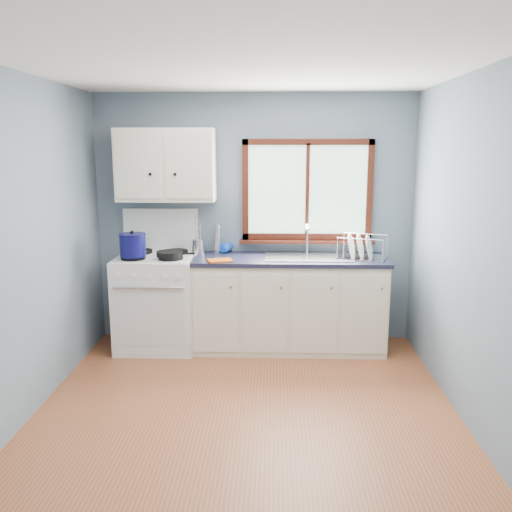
{
  "coord_description": "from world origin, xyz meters",
  "views": [
    {
      "loc": [
        0.2,
        -3.67,
        1.97
      ],
      "look_at": [
        0.05,
        0.9,
        1.05
      ],
      "focal_mm": 38.0,
      "sensor_mm": 36.0,
      "label": 1
    }
  ],
  "objects_px": {
    "stockpot": "(133,245)",
    "thermos": "(217,239)",
    "sink": "(308,264)",
    "dish_rack": "(361,252)",
    "skillet": "(170,254)",
    "utensil_crock": "(198,247)",
    "base_cabinets": "(289,308)",
    "gas_range": "(157,299)"
  },
  "relations": [
    {
      "from": "base_cabinets",
      "to": "skillet",
      "type": "xyz_separation_m",
      "value": [
        -1.13,
        -0.18,
        0.57
      ]
    },
    {
      "from": "sink",
      "to": "dish_rack",
      "type": "height_order",
      "value": "sink"
    },
    {
      "from": "gas_range",
      "to": "utensil_crock",
      "type": "height_order",
      "value": "gas_range"
    },
    {
      "from": "gas_range",
      "to": "dish_rack",
      "type": "distance_m",
      "value": 2.05
    },
    {
      "from": "skillet",
      "to": "stockpot",
      "type": "distance_m",
      "value": 0.35
    },
    {
      "from": "sink",
      "to": "stockpot",
      "type": "height_order",
      "value": "sink"
    },
    {
      "from": "dish_rack",
      "to": "skillet",
      "type": "bearing_deg",
      "value": -156.34
    },
    {
      "from": "base_cabinets",
      "to": "dish_rack",
      "type": "height_order",
      "value": "dish_rack"
    },
    {
      "from": "gas_range",
      "to": "stockpot",
      "type": "xyz_separation_m",
      "value": [
        -0.17,
        -0.18,
        0.58
      ]
    },
    {
      "from": "dish_rack",
      "to": "sink",
      "type": "bearing_deg",
      "value": -163.41
    },
    {
      "from": "stockpot",
      "to": "dish_rack",
      "type": "xyz_separation_m",
      "value": [
        2.17,
        0.18,
        -0.09
      ]
    },
    {
      "from": "base_cabinets",
      "to": "skillet",
      "type": "bearing_deg",
      "value": -170.84
    },
    {
      "from": "stockpot",
      "to": "dish_rack",
      "type": "relative_size",
      "value": 0.5
    },
    {
      "from": "stockpot",
      "to": "thermos",
      "type": "distance_m",
      "value": 0.85
    },
    {
      "from": "base_cabinets",
      "to": "thermos",
      "type": "xyz_separation_m",
      "value": [
        -0.72,
        0.19,
        0.66
      ]
    },
    {
      "from": "base_cabinets",
      "to": "stockpot",
      "type": "height_order",
      "value": "stockpot"
    },
    {
      "from": "gas_range",
      "to": "thermos",
      "type": "xyz_separation_m",
      "value": [
        0.58,
        0.21,
        0.57
      ]
    },
    {
      "from": "base_cabinets",
      "to": "skillet",
      "type": "height_order",
      "value": "skillet"
    },
    {
      "from": "stockpot",
      "to": "utensil_crock",
      "type": "height_order",
      "value": "utensil_crock"
    },
    {
      "from": "gas_range",
      "to": "stockpot",
      "type": "relative_size",
      "value": 5.08
    },
    {
      "from": "skillet",
      "to": "thermos",
      "type": "xyz_separation_m",
      "value": [
        0.41,
        0.38,
        0.08
      ]
    },
    {
      "from": "gas_range",
      "to": "thermos",
      "type": "bearing_deg",
      "value": 20.11
    },
    {
      "from": "utensil_crock",
      "to": "gas_range",
      "type": "bearing_deg",
      "value": -163.8
    },
    {
      "from": "stockpot",
      "to": "utensil_crock",
      "type": "bearing_deg",
      "value": 27.02
    },
    {
      "from": "skillet",
      "to": "dish_rack",
      "type": "bearing_deg",
      "value": 0.09
    },
    {
      "from": "gas_range",
      "to": "skillet",
      "type": "bearing_deg",
      "value": -44.01
    },
    {
      "from": "gas_range",
      "to": "thermos",
      "type": "distance_m",
      "value": 0.84
    },
    {
      "from": "skillet",
      "to": "stockpot",
      "type": "height_order",
      "value": "stockpot"
    },
    {
      "from": "skillet",
      "to": "utensil_crock",
      "type": "distance_m",
      "value": 0.37
    },
    {
      "from": "sink",
      "to": "skillet",
      "type": "relative_size",
      "value": 2.26
    },
    {
      "from": "base_cabinets",
      "to": "sink",
      "type": "relative_size",
      "value": 2.2
    },
    {
      "from": "sink",
      "to": "stockpot",
      "type": "relative_size",
      "value": 3.14
    },
    {
      "from": "sink",
      "to": "thermos",
      "type": "distance_m",
      "value": 0.95
    },
    {
      "from": "sink",
      "to": "thermos",
      "type": "height_order",
      "value": "sink"
    },
    {
      "from": "gas_range",
      "to": "base_cabinets",
      "type": "distance_m",
      "value": 1.31
    },
    {
      "from": "sink",
      "to": "dish_rack",
      "type": "xyz_separation_m",
      "value": [
        0.51,
        -0.02,
        0.12
      ]
    },
    {
      "from": "skillet",
      "to": "thermos",
      "type": "relative_size",
      "value": 1.27
    },
    {
      "from": "skillet",
      "to": "utensil_crock",
      "type": "bearing_deg",
      "value": 45.2
    },
    {
      "from": "gas_range",
      "to": "base_cabinets",
      "type": "bearing_deg",
      "value": 0.82
    },
    {
      "from": "base_cabinets",
      "to": "dish_rack",
      "type": "bearing_deg",
      "value": -1.42
    },
    {
      "from": "utensil_crock",
      "to": "thermos",
      "type": "bearing_deg",
      "value": 28.34
    },
    {
      "from": "base_cabinets",
      "to": "stockpot",
      "type": "bearing_deg",
      "value": -172.45
    }
  ]
}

